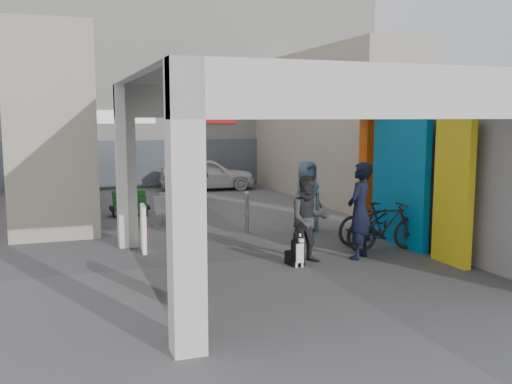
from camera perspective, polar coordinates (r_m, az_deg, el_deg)
name	(u,v)px	position (r m, az deg, el deg)	size (l,w,h in m)	color
ground	(289,256)	(11.73, 3.35, -6.41)	(90.00, 90.00, 0.00)	#515155
arcade_canopy	(334,145)	(10.88, 7.76, 4.71)	(6.40, 6.45, 6.40)	silver
far_building	(163,89)	(24.90, -9.28, 10.16)	(18.00, 4.08, 8.00)	white
plaza_bldg_left	(52,128)	(17.99, -19.76, 6.09)	(2.00, 9.00, 5.00)	#AFA391
plaza_bldg_right	(326,126)	(20.08, 7.03, 6.59)	(2.00, 9.00, 5.00)	#AFA391
bollard_left	(192,220)	(13.31, -6.46, -2.78)	(0.09, 0.09, 0.90)	#95989D
bollard_center	(247,213)	(13.89, -0.91, -2.11)	(0.09, 0.09, 0.99)	#95989D
bollard_right	(317,211)	(14.31, 6.14, -1.90)	(0.09, 0.09, 0.97)	#95989D
advert_board_near	(178,272)	(8.77, -7.79, -7.89)	(0.17, 0.56, 1.00)	white
advert_board_far	(144,228)	(12.18, -11.17, -3.57)	(0.13, 0.55, 1.00)	white
cafe_set	(175,214)	(15.18, -8.08, -2.15)	(1.32, 1.07, 0.80)	#A2A2A7
produce_stand	(130,206)	(16.72, -12.53, -1.35)	(1.10, 0.60, 0.72)	black
crate_stack	(199,191)	(19.65, -5.71, 0.09)	(0.51, 0.43, 0.56)	#18551C
border_collie	(297,252)	(10.93, 4.08, -5.96)	(0.26, 0.51, 0.70)	black
man_with_dog	(360,211)	(11.53, 10.34, -1.87)	(0.70, 0.46, 1.93)	black
man_back_turned	(309,220)	(11.08, 5.30, -2.76)	(0.83, 0.64, 1.70)	#363638
man_elderly	(307,196)	(14.16, 5.11, -0.37)	(0.86, 0.56, 1.76)	#537BA3
man_crates	(190,177)	(17.59, -6.63, 1.51)	(1.16, 0.48, 1.97)	black
bicycle_front	(373,220)	(13.11, 11.64, -2.73)	(0.69, 1.98, 1.04)	black
bicycle_rear	(385,226)	(12.36, 12.79, -3.36)	(0.50, 1.76, 1.06)	black
white_van	(207,174)	(22.11, -4.89, 1.82)	(1.46, 3.63, 1.24)	silver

